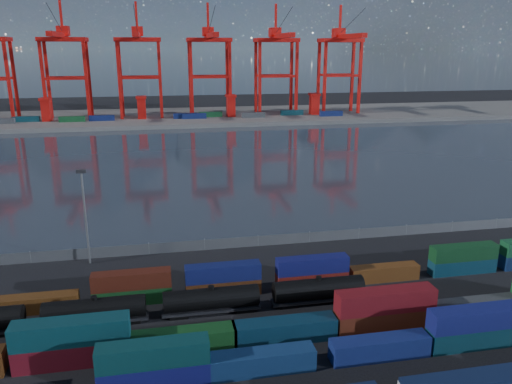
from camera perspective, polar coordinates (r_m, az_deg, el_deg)
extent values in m
plane|color=black|center=(69.64, 4.91, -14.75)|extent=(700.00, 700.00, 0.00)
plane|color=#2B333E|center=(167.10, -4.96, 3.67)|extent=(700.00, 700.00, 0.00)
cube|color=#514F4C|center=(270.15, -7.44, 8.53)|extent=(700.00, 70.00, 2.00)
cone|color=#1E2630|center=(1775.27, 9.96, 20.78)|extent=(960.00, 960.00, 380.00)
cone|color=#1E2630|center=(1922.32, 20.24, 18.50)|extent=(840.00, 840.00, 300.00)
cube|color=navy|center=(59.13, -11.52, -19.74)|extent=(12.10, 2.46, 2.62)
cube|color=#0B383B|center=(57.65, -11.67, -17.62)|extent=(12.10, 2.46, 2.62)
cube|color=navy|center=(59.97, 0.76, -18.81)|extent=(12.10, 2.46, 2.62)
cube|color=navy|center=(63.96, 13.95, -16.88)|extent=(12.10, 2.46, 2.62)
cube|color=#0C3542|center=(69.69, 23.63, -14.90)|extent=(12.10, 2.46, 2.62)
cube|color=navy|center=(68.44, 23.88, -13.00)|extent=(12.10, 2.46, 2.62)
cube|color=maroon|center=(64.74, -20.14, -16.89)|extent=(13.18, 2.68, 2.86)
cube|color=#0C3840|center=(63.28, -20.39, -14.71)|extent=(13.18, 2.68, 2.86)
cube|color=#114219|center=(63.78, -8.44, -16.53)|extent=(13.18, 2.68, 2.86)
cube|color=#0C2A3F|center=(65.33, 3.28, -15.50)|extent=(13.18, 2.68, 2.86)
cube|color=#582011|center=(69.51, 14.42, -13.95)|extent=(13.18, 2.68, 2.86)
cube|color=maroon|center=(68.15, 14.59, -11.86)|extent=(13.18, 2.68, 2.86)
cube|color=#393C3E|center=(75.74, 23.71, -12.24)|extent=(13.18, 2.68, 2.86)
cube|color=#593111|center=(77.95, -23.77, -11.59)|extent=(11.24, 2.28, 2.43)
cube|color=#114219|center=(75.98, -13.91, -11.36)|extent=(11.24, 2.28, 2.43)
cube|color=#4C1A0F|center=(74.91, -14.03, -9.71)|extent=(11.24, 2.28, 2.43)
cube|color=#512810|center=(76.26, -3.75, -10.78)|extent=(11.24, 2.28, 2.43)
cube|color=#111856|center=(75.20, -3.79, -9.13)|extent=(11.24, 2.28, 2.43)
cube|color=maroon|center=(78.97, 6.41, -9.87)|extent=(11.24, 2.28, 2.43)
cube|color=navy|center=(77.94, 6.47, -8.26)|extent=(11.24, 2.28, 2.43)
cube|color=brown|center=(83.12, 14.41, -8.93)|extent=(11.24, 2.28, 2.43)
cube|color=#0E374B|center=(89.66, 22.50, -7.80)|extent=(11.24, 2.28, 2.43)
cube|color=#12441F|center=(88.76, 22.67, -6.36)|extent=(11.24, 2.28, 2.43)
cube|color=black|center=(74.47, -26.42, -14.07)|extent=(2.54, 1.83, 0.61)
cylinder|color=black|center=(71.25, -17.93, -12.63)|extent=(13.19, 2.94, 2.94)
cylinder|color=black|center=(70.51, -18.05, -11.46)|extent=(0.81, 0.81, 0.51)
cube|color=black|center=(72.03, -17.82, -13.76)|extent=(13.70, 2.03, 0.41)
cube|color=black|center=(72.97, -21.46, -14.09)|extent=(2.54, 1.83, 0.61)
cube|color=black|center=(71.76, -14.07, -13.94)|extent=(2.54, 1.83, 0.61)
cylinder|color=black|center=(70.85, -5.13, -12.02)|extent=(13.19, 2.94, 2.94)
cylinder|color=black|center=(70.10, -5.17, -10.85)|extent=(0.81, 0.81, 0.51)
cube|color=black|center=(71.62, -5.10, -13.17)|extent=(13.70, 2.03, 0.41)
cube|color=black|center=(71.59, -8.83, -13.69)|extent=(2.54, 1.83, 0.61)
cube|color=black|center=(72.34, -1.40, -13.15)|extent=(2.54, 1.83, 0.61)
cylinder|color=black|center=(73.77, 7.15, -10.89)|extent=(13.19, 2.94, 2.94)
cylinder|color=black|center=(73.05, 7.19, -9.75)|extent=(0.81, 0.81, 0.51)
cube|color=black|center=(74.51, 7.10, -12.00)|extent=(13.70, 2.03, 0.41)
cube|color=black|center=(73.53, 3.62, -12.67)|extent=(2.54, 1.83, 0.61)
cube|color=black|center=(76.14, 10.43, -11.85)|extent=(2.54, 1.83, 0.61)
cube|color=#595B5E|center=(93.68, 0.24, -5.63)|extent=(160.00, 0.06, 2.00)
cylinder|color=slate|center=(94.87, -24.37, -6.79)|extent=(0.12, 0.12, 2.20)
cylinder|color=slate|center=(92.97, -18.34, -6.60)|extent=(0.12, 0.12, 2.20)
cylinder|color=slate|center=(92.11, -12.13, -6.33)|extent=(0.12, 0.12, 2.20)
cylinder|color=slate|center=(92.34, -5.89, -5.98)|extent=(0.12, 0.12, 2.20)
cylinder|color=slate|center=(93.65, 0.24, -5.57)|extent=(0.12, 0.12, 2.20)
cylinder|color=slate|center=(95.98, 6.12, -5.12)|extent=(0.12, 0.12, 2.20)
cylinder|color=slate|center=(99.27, 11.67, -4.64)|extent=(0.12, 0.12, 2.20)
cylinder|color=slate|center=(103.42, 16.81, -4.16)|extent=(0.12, 0.12, 2.20)
cylinder|color=slate|center=(108.34, 21.51, -3.69)|extent=(0.12, 0.12, 2.20)
cylinder|color=slate|center=(113.93, 25.77, -3.24)|extent=(0.12, 0.12, 2.20)
cylinder|color=slate|center=(88.76, -18.87, -2.97)|extent=(0.36, 0.36, 16.00)
cube|color=black|center=(86.54, -19.36, 2.24)|extent=(1.60, 0.40, 0.60)
cube|color=red|center=(266.36, -26.40, 11.05)|extent=(1.42, 1.42, 40.06)
cube|color=red|center=(276.68, -25.84, 11.24)|extent=(1.42, 1.42, 40.06)
cube|color=red|center=(262.84, -23.10, 11.38)|extent=(1.42, 1.42, 40.06)
cube|color=red|center=(273.30, -22.66, 11.56)|extent=(1.42, 1.42, 40.06)
cube|color=red|center=(259.63, -18.79, 11.76)|extent=(1.42, 1.42, 40.06)
cube|color=red|center=(270.21, -18.51, 11.92)|extent=(1.42, 1.42, 40.06)
cube|color=red|center=(260.94, -21.00, 12.01)|extent=(19.59, 1.25, 1.25)
cube|color=red|center=(271.47, -20.64, 12.16)|extent=(19.59, 1.25, 1.25)
cube|color=red|center=(265.90, -21.21, 15.95)|extent=(22.26, 12.46, 1.96)
cube|color=red|center=(255.40, -21.66, 16.35)|extent=(2.67, 42.73, 2.23)
cube|color=red|center=(269.51, -21.17, 16.80)|extent=(5.34, 7.12, 4.45)
cube|color=red|center=(268.05, -21.39, 18.23)|extent=(1.07, 1.07, 14.24)
cylinder|color=black|center=(253.53, -21.90, 17.76)|extent=(0.21, 36.64, 12.09)
cube|color=red|center=(258.11, -15.33, 12.01)|extent=(1.42, 1.42, 40.06)
cube|color=red|center=(268.75, -15.18, 12.16)|extent=(1.42, 1.42, 40.06)
cube|color=red|center=(257.51, -10.89, 12.28)|extent=(1.42, 1.42, 40.06)
cube|color=red|center=(268.18, -10.91, 12.41)|extent=(1.42, 1.42, 40.06)
cube|color=red|center=(257.51, -13.14, 12.60)|extent=(19.59, 1.25, 1.25)
cube|color=red|center=(268.18, -13.08, 12.72)|extent=(19.59, 1.25, 1.25)
cube|color=red|center=(262.54, -13.36, 16.59)|extent=(22.26, 12.46, 1.96)
cube|color=red|center=(251.90, -13.47, 17.03)|extent=(2.67, 42.73, 2.23)
cube|color=red|center=(266.19, -13.40, 17.43)|extent=(5.34, 7.12, 4.45)
cube|color=red|center=(264.71, -13.51, 18.89)|extent=(1.07, 1.07, 14.24)
cylinder|color=black|center=(250.00, -13.58, 18.46)|extent=(0.21, 36.64, 12.09)
cube|color=red|center=(258.09, -7.39, 12.44)|extent=(1.42, 1.42, 40.06)
cube|color=red|center=(268.73, -7.55, 12.57)|extent=(1.42, 1.42, 40.06)
cube|color=red|center=(260.14, -2.97, 12.57)|extent=(1.42, 1.42, 40.06)
cube|color=red|center=(270.70, -3.31, 12.70)|extent=(1.42, 1.42, 40.06)
cube|color=red|center=(258.82, -5.18, 12.95)|extent=(19.59, 1.25, 1.25)
cube|color=red|center=(269.43, -5.43, 13.07)|extent=(19.59, 1.25, 1.25)
cube|color=red|center=(263.82, -5.41, 16.92)|extent=(22.26, 12.46, 1.96)
cube|color=red|center=(253.23, -5.17, 17.37)|extent=(2.67, 42.73, 2.23)
cube|color=red|center=(267.45, -5.52, 17.77)|extent=(5.34, 7.12, 4.45)
cube|color=red|center=(265.98, -5.52, 19.22)|extent=(1.07, 1.07, 14.24)
cylinder|color=black|center=(251.34, -5.15, 18.81)|extent=(0.21, 36.64, 12.09)
cube|color=red|center=(262.77, 0.44, 12.63)|extent=(1.42, 1.42, 40.06)
cube|color=red|center=(273.23, -0.02, 12.76)|extent=(1.42, 1.42, 40.06)
cube|color=red|center=(267.36, 4.65, 12.63)|extent=(1.42, 1.42, 40.06)
cube|color=red|center=(277.64, 4.05, 12.77)|extent=(1.42, 1.42, 40.06)
cube|color=red|center=(264.78, 2.57, 13.07)|extent=(19.59, 1.25, 1.25)
cube|color=red|center=(275.16, 2.03, 13.19)|extent=(19.59, 1.25, 1.25)
cube|color=red|center=(269.67, 2.34, 16.96)|extent=(22.26, 12.46, 1.96)
cube|color=red|center=(259.32, 2.92, 17.38)|extent=(2.67, 42.73, 2.23)
cube|color=red|center=(273.23, 2.17, 17.79)|extent=(5.34, 7.12, 4.45)
cube|color=red|center=(271.79, 2.28, 19.20)|extent=(1.07, 1.07, 14.24)
cylinder|color=black|center=(257.48, 3.06, 18.78)|extent=(0.21, 36.64, 12.09)
cube|color=red|center=(271.91, 7.86, 12.59)|extent=(1.42, 1.42, 40.06)
cube|color=red|center=(282.03, 7.15, 12.74)|extent=(1.42, 1.42, 40.06)
cube|color=red|center=(278.81, 11.77, 12.50)|extent=(1.42, 1.42, 40.06)
cube|color=red|center=(288.69, 10.94, 12.65)|extent=(1.42, 1.42, 40.06)
cube|color=red|center=(275.10, 9.86, 12.97)|extent=(19.59, 1.25, 1.25)
cube|color=red|center=(285.11, 9.09, 13.10)|extent=(19.59, 1.25, 1.25)
cube|color=red|center=(279.81, 9.64, 16.72)|extent=(22.26, 12.46, 1.96)
cube|color=red|center=(269.85, 10.48, 17.10)|extent=(2.67, 42.73, 2.23)
cube|color=red|center=(283.24, 9.42, 17.53)|extent=(5.34, 7.12, 4.45)
cube|color=red|center=(281.85, 9.61, 18.89)|extent=(1.07, 1.07, 14.24)
cylinder|color=black|center=(268.08, 10.73, 18.43)|extent=(0.21, 36.64, 12.09)
cube|color=navy|center=(254.73, -7.07, 8.62)|extent=(12.00, 2.44, 2.60)
cube|color=navy|center=(265.56, 8.57, 8.86)|extent=(12.00, 2.44, 2.60)
cube|color=navy|center=(255.86, -8.06, 8.61)|extent=(12.00, 2.44, 2.60)
cube|color=#0C3842|center=(265.27, -24.77, 7.57)|extent=(12.00, 2.44, 2.60)
cube|color=#3F4244|center=(263.25, -27.12, 7.23)|extent=(12.00, 2.44, 2.60)
cube|color=#3F4244|center=(256.59, -0.33, 8.79)|extent=(12.00, 2.44, 2.60)
cube|color=#144C23|center=(256.87, -20.28, 7.82)|extent=(12.00, 2.44, 2.60)
cube|color=navy|center=(256.38, -17.22, 8.08)|extent=(12.00, 2.44, 2.60)
cube|color=#144C23|center=(260.22, -5.22, 8.83)|extent=(12.00, 2.44, 2.60)
cube|color=#0C3842|center=(267.42, 4.12, 9.04)|extent=(12.00, 2.44, 2.60)
cube|color=red|center=(264.31, -22.82, 8.58)|extent=(4.00, 6.00, 10.00)
cube|color=red|center=(263.77, -22.95, 9.76)|extent=(5.00, 7.00, 1.20)
cube|color=red|center=(259.08, -12.93, 9.29)|extent=(4.00, 6.00, 10.00)
cube|color=red|center=(258.53, -13.00, 10.50)|extent=(5.00, 7.00, 1.20)
cube|color=red|center=(261.60, -2.90, 9.73)|extent=(4.00, 6.00, 10.00)
cube|color=red|center=(261.06, -2.92, 10.93)|extent=(5.00, 7.00, 1.20)
cube|color=red|center=(271.66, 6.68, 9.87)|extent=(4.00, 6.00, 10.00)
cube|color=red|center=(271.14, 6.72, 11.03)|extent=(5.00, 7.00, 1.20)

